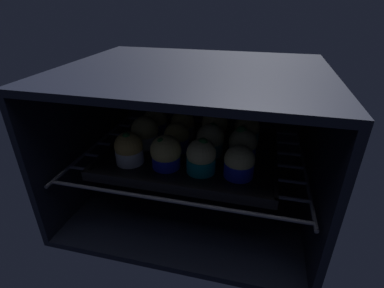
% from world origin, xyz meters
% --- Properties ---
extents(oven_cavity, '(0.59, 0.47, 0.37)m').
position_xyz_m(oven_cavity, '(0.00, 0.26, 0.17)').
color(oven_cavity, black).
rests_on(oven_cavity, ground).
extents(oven_rack, '(0.55, 0.42, 0.01)m').
position_xyz_m(oven_rack, '(0.00, 0.22, 0.14)').
color(oven_rack, '#444756').
rests_on(oven_rack, oven_cavity).
extents(baking_tray, '(0.41, 0.33, 0.02)m').
position_xyz_m(baking_tray, '(0.00, 0.21, 0.15)').
color(baking_tray, black).
rests_on(baking_tray, oven_rack).
extents(muffin_row0_col0, '(0.06, 0.06, 0.08)m').
position_xyz_m(muffin_row0_col0, '(-0.13, 0.12, 0.19)').
color(muffin_row0_col0, silver).
rests_on(muffin_row0_col0, baking_tray).
extents(muffin_row0_col1, '(0.07, 0.07, 0.08)m').
position_xyz_m(muffin_row0_col1, '(-0.04, 0.13, 0.19)').
color(muffin_row0_col1, '#1928B7').
rests_on(muffin_row0_col1, baking_tray).
extents(muffin_row0_col2, '(0.06, 0.06, 0.08)m').
position_xyz_m(muffin_row0_col2, '(0.04, 0.13, 0.19)').
color(muffin_row0_col2, '#0C8C84').
rests_on(muffin_row0_col2, baking_tray).
extents(muffin_row0_col3, '(0.07, 0.07, 0.07)m').
position_xyz_m(muffin_row0_col3, '(0.12, 0.13, 0.18)').
color(muffin_row0_col3, '#1928B7').
rests_on(muffin_row0_col3, baking_tray).
extents(muffin_row1_col0, '(0.07, 0.07, 0.08)m').
position_xyz_m(muffin_row1_col0, '(-0.12, 0.21, 0.19)').
color(muffin_row1_col0, silver).
rests_on(muffin_row1_col0, baking_tray).
extents(muffin_row1_col1, '(0.06, 0.06, 0.07)m').
position_xyz_m(muffin_row1_col1, '(-0.04, 0.21, 0.18)').
color(muffin_row1_col1, '#1928B7').
rests_on(muffin_row1_col1, baking_tray).
extents(muffin_row1_col2, '(0.07, 0.07, 0.08)m').
position_xyz_m(muffin_row1_col2, '(0.04, 0.21, 0.19)').
color(muffin_row1_col2, '#0C8C84').
rests_on(muffin_row1_col2, baking_tray).
extents(muffin_row1_col3, '(0.07, 0.07, 0.08)m').
position_xyz_m(muffin_row1_col3, '(0.12, 0.21, 0.19)').
color(muffin_row1_col3, '#1928B7').
rests_on(muffin_row1_col3, baking_tray).
extents(muffin_row2_col0, '(0.07, 0.07, 0.08)m').
position_xyz_m(muffin_row2_col0, '(-0.13, 0.29, 0.19)').
color(muffin_row2_col0, '#1928B7').
rests_on(muffin_row2_col0, baking_tray).
extents(muffin_row2_col1, '(0.06, 0.06, 0.07)m').
position_xyz_m(muffin_row2_col1, '(-0.05, 0.29, 0.19)').
color(muffin_row2_col1, silver).
rests_on(muffin_row2_col1, baking_tray).
extents(muffin_row2_col2, '(0.07, 0.07, 0.08)m').
position_xyz_m(muffin_row2_col2, '(0.04, 0.29, 0.19)').
color(muffin_row2_col2, red).
rests_on(muffin_row2_col2, baking_tray).
extents(muffin_row2_col3, '(0.06, 0.06, 0.08)m').
position_xyz_m(muffin_row2_col3, '(0.13, 0.29, 0.19)').
color(muffin_row2_col3, '#0C8C84').
rests_on(muffin_row2_col3, baking_tray).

